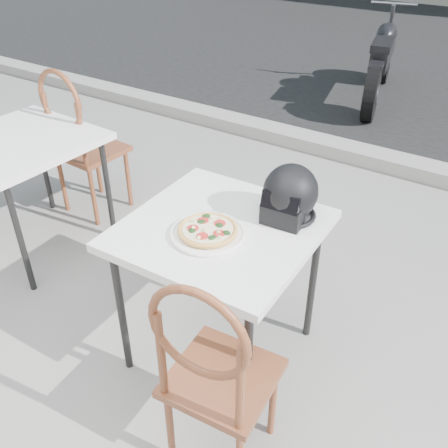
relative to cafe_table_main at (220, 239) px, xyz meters
The scene contains 10 objects.
ground 0.85m from the cafe_table_main, 82.48° to the right, with size 80.00×80.00×0.00m, color gray.
curb 2.62m from the cafe_table_main, 88.62° to the left, with size 30.00×0.25×0.12m, color gray.
cafe_table_main is the anchor object (origin of this frame).
plate 0.12m from the cafe_table_main, 93.39° to the right, with size 0.36×0.36×0.02m.
pizza 0.13m from the cafe_table_main, 93.32° to the right, with size 0.32×0.32×0.03m.
helmet 0.36m from the cafe_table_main, 47.19° to the left, with size 0.27×0.27×0.25m.
cafe_chair_main 0.63m from the cafe_table_main, 58.80° to the right, with size 0.42×0.42×1.02m.
cafe_table_side 1.55m from the cafe_table_main, behind, with size 0.85×0.85×0.78m.
cafe_chair_side 1.68m from the cafe_table_main, 159.24° to the left, with size 0.44×0.44×1.10m.
motorcycle 4.22m from the cafe_table_main, 98.44° to the left, with size 0.63×1.94×0.98m.
Camera 1 is at (0.96, -1.05, 2.01)m, focal length 40.00 mm.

